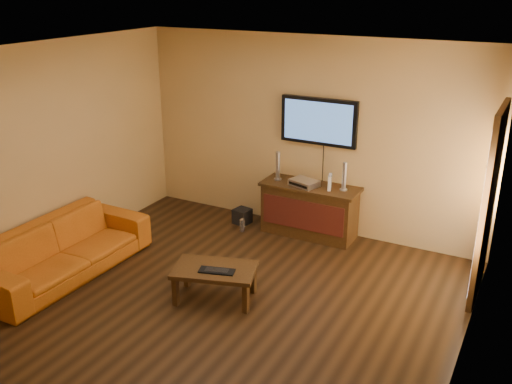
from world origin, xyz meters
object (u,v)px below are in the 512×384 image
Objects in this scene: coffee_table at (215,272)px; subwoofer at (242,216)px; game_console at (330,182)px; television at (319,121)px; speaker_left at (278,167)px; bottle at (242,225)px; media_console at (309,210)px; sofa at (63,241)px; speaker_right at (344,178)px; av_receiver at (304,183)px; keyboard at (217,271)px.

subwoofer is at bearing 111.04° from coffee_table.
coffee_table is 2.18m from game_console.
game_console is at bearing -39.85° from television.
speaker_left reaches higher than game_console.
media_console is at bearing 22.95° from bottle.
game_console reaches higher than sofa.
coffee_table is (-0.25, -2.08, -0.04)m from media_console.
subwoofer is (-1.47, -0.15, -0.79)m from speaker_right.
coffee_table is 2.09m from av_receiver.
bottle is at bearing -146.02° from television.
television is at bearing 90.00° from media_console.
keyboard is (1.99, 0.29, -0.03)m from sofa.
keyboard is at bearing -95.00° from media_console.
television is at bearing 91.98° from av_receiver.
media_console is 1.26× the size of television.
speaker_left is (-0.50, 0.01, 0.55)m from media_console.
subwoofer is at bearing 112.05° from keyboard.
television is 2.81× the size of speaker_right.
game_console is at bearing 77.30° from keyboard.
television is at bearing 124.45° from game_console.
av_receiver is 1.09m from bottle.
subwoofer is at bearing 167.91° from game_console.
sofa is at bearing -124.63° from speaker_left.
game_console is at bearing -158.85° from speaker_right.
speaker_right is 0.56m from av_receiver.
media_console is at bearing -0.66° from speaker_left.
keyboard reaches higher than subwoofer.
game_console is (-0.17, -0.07, -0.07)m from speaker_right.
speaker_left reaches higher than media_console.
speaker_left is 1.96× the size of game_console.
sofa is 10.05× the size of subwoofer.
speaker_left is at bearing 96.70° from coffee_table.
av_receiver reaches higher than coffee_table.
television is at bearing 85.46° from keyboard.
av_receiver reaches higher than subwoofer.
game_console reaches higher than keyboard.
av_receiver is at bearing -170.42° from speaker_right.
television reaches higher than subwoofer.
game_console is (0.54, 2.05, 0.50)m from coffee_table.
coffee_table is 2.18m from speaker_left.
speaker_right reaches higher than media_console.
television is 2.93× the size of av_receiver.
speaker_right is at bearing 5.45° from game_console.
av_receiver is (0.18, 2.03, 0.44)m from coffee_table.
coffee_table is at bearing -96.91° from media_console.
keyboard is at bearing -118.40° from game_console.
game_console is (0.29, -0.02, 0.46)m from media_console.
speaker_left is at bearing 98.21° from keyboard.
sofa is 2.01m from keyboard.
coffee_table is at bearing -58.72° from subwoofer.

